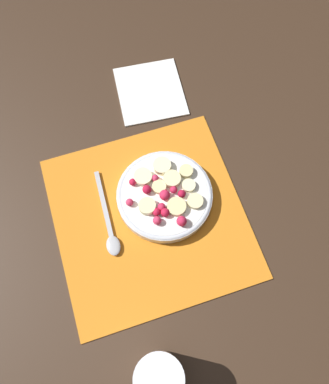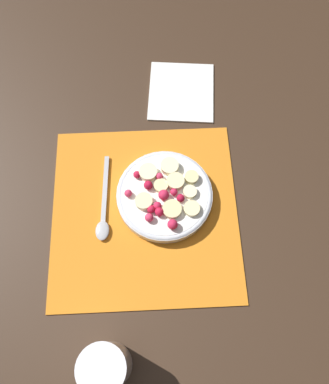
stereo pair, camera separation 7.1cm
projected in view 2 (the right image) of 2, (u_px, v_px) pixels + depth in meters
name	position (u px, v px, depth m)	size (l,w,h in m)	color
ground_plane	(145.00, 213.00, 0.74)	(3.00, 3.00, 0.00)	#382619
placemat	(145.00, 212.00, 0.73)	(0.37, 0.36, 0.01)	orange
fruit_bowl	(165.00, 195.00, 0.73)	(0.19, 0.19, 0.04)	silver
spoon	(103.00, 214.00, 0.73)	(0.18, 0.03, 0.01)	#B2B2B7
drinking_glass	(106.00, 367.00, 0.58)	(0.07, 0.07, 0.11)	white
napkin	(181.00, 91.00, 0.84)	(0.17, 0.16, 0.01)	white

